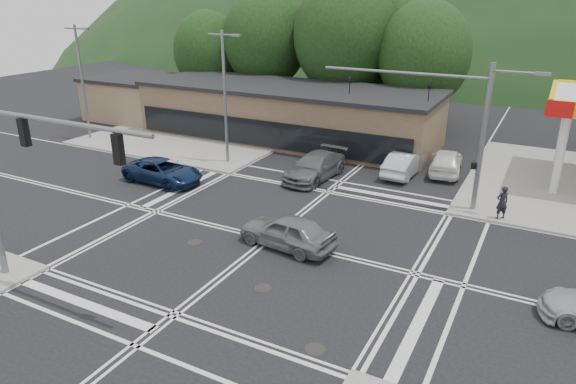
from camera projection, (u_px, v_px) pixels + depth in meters
The scene contains 20 objects.
ground at pixel (269, 239), 25.02m from camera, with size 120.00×120.00×0.00m, color black.
sidewalk_nw at pixel (204, 132), 43.88m from camera, with size 16.00×16.00×0.15m, color gray.
commercial_row at pixel (287, 114), 41.79m from camera, with size 24.00×8.00×4.00m, color brown.
commercial_nw at pixel (139, 99), 48.81m from camera, with size 8.00×7.00×3.60m, color #846B4F.
hill_north at pixel (500, 55), 99.23m from camera, with size 252.00×126.00×140.00m, color #1B3316.
tree_n_a at pixel (266, 39), 48.31m from camera, with size 8.00×8.00×11.75m.
tree_n_b at pixel (345, 35), 44.59m from camera, with size 9.00×9.00×12.98m.
tree_n_c at pixel (424, 55), 42.02m from camera, with size 7.60×7.60×10.87m.
tree_n_d at pixel (208, 51), 50.56m from camera, with size 6.80×6.80×9.76m.
tree_n_e at pixel (402, 41), 46.39m from camera, with size 8.40×8.40×11.98m.
streetlight_nw at pixel (225, 92), 34.28m from camera, with size 2.50×0.25×9.00m.
streetlight_w at pixel (82, 77), 40.15m from camera, with size 2.50×0.25×9.00m.
signal_mast_ne at pixel (460, 118), 26.92m from camera, with size 11.65×0.30×8.00m.
signal_mast_sw at pixel (11, 167), 19.18m from camera, with size 9.14×0.28×8.00m.
car_blue_west at pixel (163, 171), 32.26m from camera, with size 2.44×5.30×1.47m, color #0E1E3F.
car_grey_center at pixel (287, 231), 23.98m from camera, with size 1.90×4.72×1.61m, color slate.
car_queue_a at pixel (404, 164), 33.56m from camera, with size 1.63×4.66×1.54m, color #B6B9BE.
car_queue_b at pixel (446, 161), 33.87m from camera, with size 1.94×4.83×1.65m, color white.
car_northbound at pixel (315, 166), 32.92m from camera, with size 2.25×5.54×1.61m, color #545759.
pedestrian at pixel (502, 202), 26.62m from camera, with size 0.66×0.43×1.80m, color black.
Camera 1 is at (11.30, -19.47, 11.20)m, focal length 32.00 mm.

